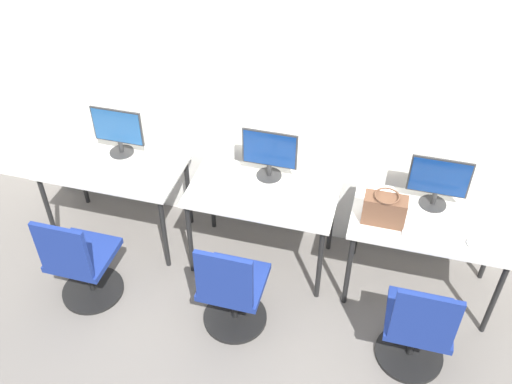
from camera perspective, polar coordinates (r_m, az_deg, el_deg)
name	(u,v)px	position (r m, az deg, el deg)	size (l,w,h in m)	color
ground_plane	(252,287)	(4.63, -0.43, -9.45)	(20.00, 20.00, 0.00)	slate
wall_back	(279,86)	(4.30, 2.29, 10.54)	(12.00, 0.05, 2.80)	silver
desk_left	(114,173)	(4.78, -13.99, 1.82)	(1.13, 0.64, 0.74)	silver
monitor_left	(118,131)	(4.72, -13.64, 5.98)	(0.43, 0.20, 0.41)	#2D2D2D
keyboard_left	(105,173)	(4.64, -14.84, 1.84)	(0.39, 0.16, 0.02)	silver
mouse_left	(134,180)	(4.50, -12.07, 1.17)	(0.06, 0.09, 0.03)	silver
office_chair_left	(81,265)	(4.49, -17.06, -7.02)	(0.48, 0.48, 0.88)	black
desk_center	(263,200)	(4.38, 0.67, -0.80)	(1.13, 0.64, 0.74)	silver
monitor_center	(270,154)	(4.34, 1.36, 3.87)	(0.43, 0.20, 0.41)	#2D2D2D
keyboard_center	(258,202)	(4.21, 0.17, -1.06)	(0.39, 0.16, 0.02)	silver
mouse_center	(292,211)	(4.14, 3.62, -1.90)	(0.06, 0.09, 0.03)	silver
office_chair_center	(232,293)	(4.12, -2.43, -10.04)	(0.48, 0.48, 0.88)	black
desk_right	(429,230)	(4.32, 16.92, -3.63)	(1.13, 0.64, 0.74)	silver
monitor_right	(438,182)	(4.28, 17.78, 1.01)	(0.43, 0.20, 0.41)	#2D2D2D
keyboard_right	(431,233)	(4.15, 17.10, -3.98)	(0.39, 0.16, 0.02)	silver
mouse_right	(471,242)	(4.17, 20.70, -4.73)	(0.06, 0.09, 0.03)	silver
office_chair_right	(417,331)	(4.07, 15.81, -13.21)	(0.48, 0.48, 0.88)	black
handbag	(385,209)	(4.10, 12.73, -1.70)	(0.30, 0.18, 0.25)	brown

